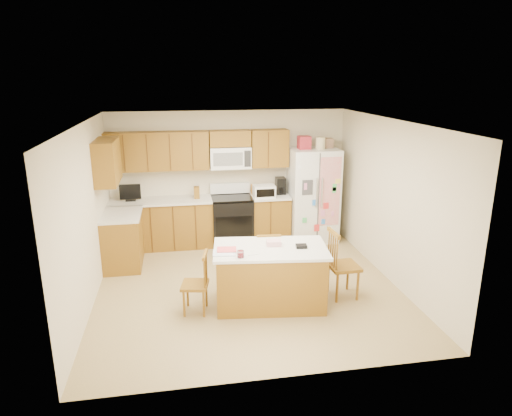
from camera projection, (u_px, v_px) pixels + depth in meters
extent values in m
plane|color=olive|center=(248.00, 286.00, 7.03)|extent=(4.50, 4.50, 0.00)
cube|color=beige|center=(229.00, 176.00, 8.81)|extent=(4.50, 0.10, 2.50)
cube|color=beige|center=(282.00, 271.00, 4.55)|extent=(4.50, 0.10, 2.50)
cube|color=beige|center=(87.00, 216.00, 6.31)|extent=(0.10, 4.50, 2.50)
cube|color=beige|center=(391.00, 201.00, 7.05)|extent=(0.10, 4.50, 2.50)
cube|color=white|center=(247.00, 122.00, 6.33)|extent=(4.50, 4.50, 0.04)
cube|color=brown|center=(162.00, 224.00, 8.53)|extent=(1.87, 0.60, 0.88)
cube|color=brown|center=(270.00, 219.00, 8.87)|extent=(0.72, 0.60, 0.88)
cube|color=brown|center=(123.00, 241.00, 7.70)|extent=(0.60, 0.95, 0.88)
cube|color=white|center=(161.00, 201.00, 8.39)|extent=(1.87, 0.64, 0.04)
cube|color=white|center=(270.00, 196.00, 8.74)|extent=(0.72, 0.64, 0.04)
cube|color=white|center=(121.00, 215.00, 7.57)|extent=(0.64, 0.95, 0.04)
cube|color=brown|center=(157.00, 151.00, 8.28)|extent=(1.85, 0.33, 0.70)
cube|color=brown|center=(269.00, 148.00, 8.62)|extent=(0.70, 0.33, 0.70)
cube|color=brown|center=(230.00, 138.00, 8.44)|extent=(0.76, 0.33, 0.29)
cube|color=brown|center=(107.00, 161.00, 7.29)|extent=(0.33, 0.95, 0.70)
cube|color=#48280C|center=(124.00, 154.00, 8.02)|extent=(0.02, 0.01, 0.66)
cube|color=#48280C|center=(128.00, 232.00, 8.15)|extent=(0.02, 0.01, 0.84)
cube|color=#48280C|center=(147.00, 153.00, 8.09)|extent=(0.02, 0.01, 0.66)
cube|color=#48280C|center=(151.00, 230.00, 8.21)|extent=(0.02, 0.01, 0.84)
cube|color=#48280C|center=(170.00, 152.00, 8.15)|extent=(0.02, 0.01, 0.66)
cube|color=#48280C|center=(174.00, 229.00, 8.28)|extent=(0.02, 0.01, 0.84)
cube|color=#48280C|center=(192.00, 152.00, 8.22)|extent=(0.01, 0.01, 0.66)
cube|color=#48280C|center=(196.00, 228.00, 8.35)|extent=(0.01, 0.01, 0.84)
cube|color=#48280C|center=(268.00, 150.00, 8.45)|extent=(0.01, 0.01, 0.66)
cube|color=#48280C|center=(271.00, 224.00, 8.58)|extent=(0.01, 0.01, 0.84)
cube|color=white|center=(230.00, 157.00, 8.52)|extent=(0.76, 0.38, 0.40)
cube|color=slate|center=(228.00, 159.00, 8.32)|extent=(0.54, 0.01, 0.24)
cube|color=#262626|center=(248.00, 159.00, 8.38)|extent=(0.12, 0.01, 0.30)
cube|color=brown|center=(197.00, 192.00, 8.48)|extent=(0.10, 0.14, 0.22)
cube|color=black|center=(131.00, 200.00, 8.33)|extent=(0.18, 0.12, 0.02)
cube|color=black|center=(130.00, 192.00, 8.28)|extent=(0.38, 0.03, 0.28)
cube|color=orange|center=(261.00, 190.00, 8.76)|extent=(0.35, 0.22, 0.18)
cube|color=white|center=(264.00, 191.00, 8.54)|extent=(0.40, 0.28, 0.23)
cube|color=black|center=(266.00, 193.00, 8.41)|extent=(0.34, 0.01, 0.15)
cube|color=black|center=(280.00, 186.00, 8.78)|extent=(0.18, 0.22, 0.32)
cylinder|color=black|center=(281.00, 190.00, 8.73)|extent=(0.12, 0.12, 0.12)
cube|color=black|center=(232.00, 221.00, 8.73)|extent=(0.76, 0.64, 0.88)
cube|color=black|center=(234.00, 227.00, 8.43)|extent=(0.68, 0.01, 0.42)
cube|color=black|center=(232.00, 198.00, 8.60)|extent=(0.76, 0.64, 0.03)
cube|color=white|center=(230.00, 188.00, 8.81)|extent=(0.76, 0.10, 0.20)
cube|color=white|center=(313.00, 195.00, 8.81)|extent=(0.90, 0.75, 1.80)
cube|color=#4C4C4C|center=(318.00, 200.00, 8.45)|extent=(0.02, 0.01, 1.75)
cube|color=silver|center=(317.00, 193.00, 8.38)|extent=(0.02, 0.03, 0.55)
cube|color=silver|center=(322.00, 192.00, 8.40)|extent=(0.02, 0.03, 0.55)
cube|color=#3F3F44|center=(307.00, 187.00, 8.34)|extent=(0.20, 0.01, 0.28)
cube|color=#D84C59|center=(329.00, 192.00, 8.44)|extent=(0.42, 0.01, 1.30)
cube|color=#A5242F|center=(304.00, 143.00, 8.49)|extent=(0.22, 0.22, 0.24)
cylinder|color=beige|center=(320.00, 143.00, 8.50)|extent=(0.18, 0.18, 0.22)
cube|color=#8A674F|center=(327.00, 143.00, 8.66)|extent=(0.18, 0.20, 0.18)
cube|color=brown|center=(270.00, 277.00, 6.39)|extent=(1.56, 0.99, 0.81)
cube|color=white|center=(270.00, 249.00, 6.27)|extent=(1.65, 1.08, 0.04)
cylinder|color=#A5242F|center=(241.00, 255.00, 5.92)|extent=(0.08, 0.08, 0.06)
cylinder|color=white|center=(241.00, 254.00, 5.92)|extent=(0.09, 0.09, 0.09)
cube|color=#D69898|center=(274.00, 243.00, 6.34)|extent=(0.22, 0.17, 0.07)
cube|color=black|center=(301.00, 246.00, 6.26)|extent=(0.16, 0.14, 0.04)
cube|color=white|center=(224.00, 253.00, 6.06)|extent=(0.33, 0.27, 0.01)
cube|color=#D84C4C|center=(227.00, 249.00, 6.14)|extent=(0.28, 0.23, 0.01)
cylinder|color=white|center=(253.00, 255.00, 6.00)|extent=(0.14, 0.04, 0.01)
cube|color=brown|center=(195.00, 285.00, 6.18)|extent=(0.41, 0.43, 0.04)
cylinder|color=brown|center=(188.00, 294.00, 6.38)|extent=(0.03, 0.03, 0.38)
cylinder|color=brown|center=(184.00, 304.00, 6.09)|extent=(0.03, 0.03, 0.38)
cylinder|color=brown|center=(206.00, 294.00, 6.38)|extent=(0.03, 0.03, 0.38)
cylinder|color=brown|center=(204.00, 304.00, 6.09)|extent=(0.03, 0.03, 0.38)
cylinder|color=brown|center=(207.00, 265.00, 6.24)|extent=(0.02, 0.02, 0.42)
cylinder|color=brown|center=(206.00, 267.00, 6.17)|extent=(0.02, 0.02, 0.42)
cylinder|color=brown|center=(205.00, 269.00, 6.11)|extent=(0.02, 0.02, 0.42)
cylinder|color=brown|center=(205.00, 271.00, 6.05)|extent=(0.02, 0.02, 0.42)
cylinder|color=brown|center=(204.00, 274.00, 5.98)|extent=(0.02, 0.02, 0.42)
cube|color=brown|center=(205.00, 255.00, 6.05)|extent=(0.10, 0.35, 0.04)
cube|color=brown|center=(267.00, 261.00, 6.96)|extent=(0.40, 0.39, 0.04)
cylinder|color=brown|center=(276.00, 270.00, 7.16)|extent=(0.03, 0.03, 0.38)
cylinder|color=brown|center=(257.00, 270.00, 7.13)|extent=(0.03, 0.03, 0.38)
cylinder|color=brown|center=(278.00, 277.00, 6.90)|extent=(0.03, 0.03, 0.38)
cylinder|color=brown|center=(258.00, 278.00, 6.88)|extent=(0.03, 0.03, 0.38)
cylinder|color=brown|center=(278.00, 250.00, 6.76)|extent=(0.02, 0.02, 0.43)
cylinder|color=brown|center=(273.00, 250.00, 6.75)|extent=(0.02, 0.02, 0.43)
cylinder|color=brown|center=(269.00, 250.00, 6.75)|extent=(0.02, 0.02, 0.43)
cylinder|color=brown|center=(264.00, 250.00, 6.74)|extent=(0.02, 0.02, 0.43)
cylinder|color=brown|center=(260.00, 250.00, 6.73)|extent=(0.02, 0.02, 0.43)
cube|color=brown|center=(269.00, 236.00, 6.69)|extent=(0.36, 0.06, 0.04)
cube|color=brown|center=(344.00, 266.00, 6.60)|extent=(0.44, 0.46, 0.05)
cylinder|color=brown|center=(358.00, 286.00, 6.53)|extent=(0.04, 0.04, 0.45)
cylinder|color=brown|center=(348.00, 276.00, 6.87)|extent=(0.04, 0.04, 0.45)
cylinder|color=brown|center=(337.00, 288.00, 6.47)|extent=(0.04, 0.04, 0.45)
cylinder|color=brown|center=(328.00, 278.00, 6.80)|extent=(0.04, 0.04, 0.45)
cylinder|color=brown|center=(337.00, 254.00, 6.34)|extent=(0.02, 0.02, 0.50)
cylinder|color=brown|center=(335.00, 252.00, 6.41)|extent=(0.02, 0.02, 0.50)
cylinder|color=brown|center=(333.00, 250.00, 6.49)|extent=(0.02, 0.02, 0.50)
cylinder|color=brown|center=(331.00, 248.00, 6.56)|extent=(0.02, 0.02, 0.50)
cylinder|color=brown|center=(329.00, 246.00, 6.63)|extent=(0.02, 0.02, 0.50)
cube|color=brown|center=(334.00, 233.00, 6.42)|extent=(0.06, 0.42, 0.05)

